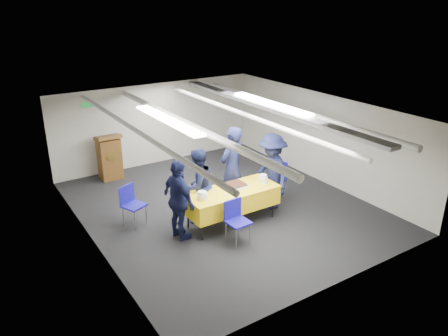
{
  "coord_description": "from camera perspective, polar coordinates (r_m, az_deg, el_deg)",
  "views": [
    {
      "loc": [
        -4.9,
        -7.65,
        4.57
      ],
      "look_at": [
        -0.1,
        -0.2,
        1.05
      ],
      "focal_mm": 35.0,
      "sensor_mm": 36.0,
      "label": 1
    }
  ],
  "objects": [
    {
      "name": "ground",
      "position": [
        10.17,
        -0.13,
        -5.04
      ],
      "size": [
        7.0,
        7.0,
        0.0
      ],
      "primitive_type": "plane",
      "color": "black",
      "rests_on": "ground"
    },
    {
      "name": "room_shell",
      "position": [
        9.87,
        -0.96,
        5.44
      ],
      "size": [
        6.0,
        7.0,
        2.3
      ],
      "color": "#BCB7A9",
      "rests_on": "ground"
    },
    {
      "name": "serving_table",
      "position": [
        9.25,
        0.99,
        -4.04
      ],
      "size": [
        2.03,
        0.83,
        0.77
      ],
      "color": "black",
      "rests_on": "ground"
    },
    {
      "name": "sheet_cake",
      "position": [
        9.24,
        1.25,
        -2.33
      ],
      "size": [
        0.51,
        0.39,
        0.09
      ],
      "color": "white",
      "rests_on": "serving_table"
    },
    {
      "name": "plate_stack_left",
      "position": [
        8.73,
        -2.88,
        -3.62
      ],
      "size": [
        0.22,
        0.22,
        0.16
      ],
      "color": "white",
      "rests_on": "serving_table"
    },
    {
      "name": "plate_stack_right",
      "position": [
        9.51,
        5.11,
        -1.42
      ],
      "size": [
        0.2,
        0.2,
        0.18
      ],
      "color": "white",
      "rests_on": "serving_table"
    },
    {
      "name": "podium",
      "position": [
        11.87,
        -14.73,
        1.46
      ],
      "size": [
        0.62,
        0.53,
        1.25
      ],
      "color": "brown",
      "rests_on": "ground"
    },
    {
      "name": "chair_near",
      "position": [
        8.59,
        1.52,
        -6.39
      ],
      "size": [
        0.44,
        0.44,
        0.87
      ],
      "color": "gray",
      "rests_on": "ground"
    },
    {
      "name": "chair_right",
      "position": [
        10.54,
        6.99,
        -1.03
      ],
      "size": [
        0.58,
        0.58,
        0.87
      ],
      "color": "gray",
      "rests_on": "ground"
    },
    {
      "name": "chair_left",
      "position": [
        9.42,
        -12.09,
        -4.24
      ],
      "size": [
        0.55,
        0.55,
        0.87
      ],
      "color": "gray",
      "rests_on": "ground"
    },
    {
      "name": "sailor_a",
      "position": [
        9.79,
        1.03,
        0.01
      ],
      "size": [
        0.81,
        0.65,
        1.92
      ],
      "primitive_type": "imported",
      "rotation": [
        0.0,
        0.0,
        3.45
      ],
      "color": "black",
      "rests_on": "ground"
    },
    {
      "name": "sailor_b",
      "position": [
        9.25,
        -3.48,
        -2.34
      ],
      "size": [
        0.93,
        0.81,
        1.63
      ],
      "primitive_type": "imported",
      "rotation": [
        0.0,
        0.0,
        3.42
      ],
      "color": "black",
      "rests_on": "ground"
    },
    {
      "name": "sailor_c",
      "position": [
        8.59,
        -5.89,
        -4.19
      ],
      "size": [
        0.5,
        1.02,
        1.68
      ],
      "primitive_type": "imported",
      "rotation": [
        0.0,
        0.0,
        1.67
      ],
      "color": "black",
      "rests_on": "ground"
    },
    {
      "name": "sailor_d",
      "position": [
        9.85,
        6.26,
        -0.47
      ],
      "size": [
        0.83,
        1.23,
        1.76
      ],
      "primitive_type": "imported",
      "rotation": [
        0.0,
        0.0,
        -1.74
      ],
      "color": "black",
      "rests_on": "ground"
    }
  ]
}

